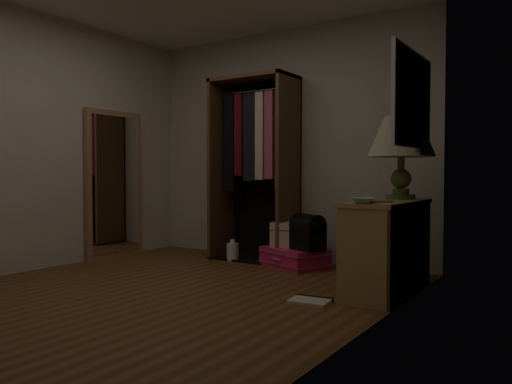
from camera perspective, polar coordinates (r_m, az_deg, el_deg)
ground at (r=4.21m, az=-10.78°, el=-11.25°), size 4.00×4.00×0.00m
room_walls at (r=4.11m, az=-9.73°, el=9.48°), size 3.52×4.02×2.60m
console_bookshelf at (r=4.22m, az=14.89°, el=-5.73°), size 0.42×1.12×0.75m
open_wardrobe at (r=5.64m, az=0.05°, el=4.31°), size 0.95×0.50×2.05m
floor_mirror at (r=6.03m, az=-15.85°, el=0.85°), size 0.06×0.80×1.70m
pink_suitcase at (r=5.25m, az=4.43°, el=-7.45°), size 0.78×0.68×0.20m
train_case at (r=5.28m, az=4.02°, el=-4.87°), size 0.40×0.30×0.28m
black_bag at (r=5.07m, az=5.93°, el=-4.51°), size 0.40×0.34×0.37m
table_lamp at (r=4.49m, az=16.28°, el=5.87°), size 0.66×0.66×0.71m
brass_tray at (r=3.94m, az=13.73°, el=-1.05°), size 0.30×0.30×0.01m
ceramic_bowl at (r=3.78m, az=12.07°, el=-0.95°), size 0.21×0.21×0.04m
white_jug at (r=5.62m, az=-2.68°, el=-6.82°), size 0.17×0.17×0.24m
floor_book at (r=3.87m, az=6.29°, el=-12.22°), size 0.32×0.27×0.03m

